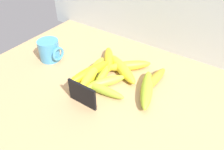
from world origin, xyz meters
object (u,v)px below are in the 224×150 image
at_px(banana_1, 122,69).
at_px(banana_5, 90,79).
at_px(banana_8, 129,66).
at_px(banana_10, 93,72).
at_px(banana_3, 105,82).
at_px(chalkboard_sign, 82,95).
at_px(banana_6, 153,80).
at_px(banana_0, 147,89).
at_px(coffee_mug, 50,50).
at_px(banana_2, 109,59).
at_px(banana_4, 103,74).
at_px(banana_7, 101,89).
at_px(banana_9, 89,72).

distance_m(banana_1, banana_5, 0.14).
distance_m(banana_1, banana_8, 0.04).
relative_size(banana_8, banana_10, 0.96).
bearing_deg(banana_3, chalkboard_sign, -93.65).
height_order(chalkboard_sign, banana_5, chalkboard_sign).
relative_size(chalkboard_sign, banana_6, 0.63).
relative_size(banana_0, banana_1, 1.01).
relative_size(coffee_mug, banana_6, 0.58).
distance_m(banana_2, banana_4, 0.10).
xyz_separation_m(banana_0, banana_8, (-0.12, 0.09, -0.00)).
bearing_deg(banana_4, banana_7, -60.06).
height_order(banana_6, banana_10, banana_10).
bearing_deg(banana_8, banana_5, -118.36).
relative_size(banana_4, banana_10, 1.01).
bearing_deg(banana_8, coffee_mug, -158.75).
bearing_deg(banana_2, banana_1, -18.62).
relative_size(banana_3, banana_8, 0.91).
bearing_deg(banana_2, banana_9, -82.56).
xyz_separation_m(chalkboard_sign, banana_3, (0.01, 0.11, -0.02)).
bearing_deg(banana_8, banana_6, -12.03).
relative_size(banana_0, banana_8, 1.10).
bearing_deg(banana_10, banana_2, 100.81).
bearing_deg(banana_5, banana_3, 12.45).
xyz_separation_m(banana_9, banana_10, (0.01, 0.01, -0.00)).
bearing_deg(banana_1, banana_7, -91.11).
xyz_separation_m(banana_5, banana_7, (0.07, -0.02, -0.00)).
height_order(banana_2, banana_3, banana_2).
xyz_separation_m(coffee_mug, banana_1, (0.31, 0.09, -0.02)).
xyz_separation_m(chalkboard_sign, banana_0, (0.15, 0.17, -0.02)).
distance_m(banana_6, banana_8, 0.12).
distance_m(banana_0, banana_2, 0.24).
bearing_deg(banana_0, chalkboard_sign, -133.03).
bearing_deg(coffee_mug, banana_8, 21.25).
height_order(banana_2, banana_7, banana_2).
distance_m(banana_5, banana_9, 0.04).
bearing_deg(banana_5, chalkboard_sign, -63.19).
distance_m(banana_5, banana_7, 0.07).
bearing_deg(banana_7, banana_4, 119.94).
relative_size(coffee_mug, banana_7, 0.55).
distance_m(banana_4, banana_10, 0.06).
bearing_deg(banana_0, banana_5, -162.56).
relative_size(banana_0, banana_6, 1.14).
bearing_deg(coffee_mug, chalkboard_sign, -23.61).
xyz_separation_m(banana_5, banana_9, (0.00, -0.00, 0.04)).
bearing_deg(banana_4, banana_3, -48.76).
bearing_deg(banana_4, coffee_mug, -173.92).
distance_m(banana_0, banana_1, 0.14).
height_order(banana_4, banana_6, banana_6).
bearing_deg(banana_6, banana_10, -147.93).
height_order(coffee_mug, banana_10, coffee_mug).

